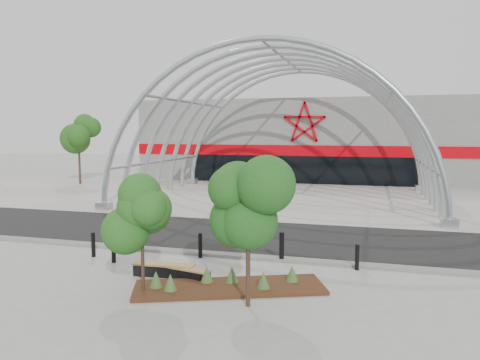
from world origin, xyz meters
The scene contains 17 objects.
ground centered at (0.00, 0.00, 0.00)m, with size 140.00×140.00×0.00m, color gray.
road centered at (0.00, 3.50, 0.01)m, with size 140.00×7.00×0.02m, color black.
forecourt centered at (0.00, 15.50, 0.02)m, with size 60.00×17.00×0.04m, color #A9A49A.
kerb centered at (0.00, -0.25, 0.06)m, with size 60.00×0.50×0.12m, color slate.
arena_building centered at (0.00, 33.45, 3.99)m, with size 34.00×15.24×8.00m.
vault_canopy centered at (0.00, 15.50, 0.02)m, with size 20.80×15.80×20.36m.
planting_bed centered at (1.80, -3.88, 0.15)m, with size 6.20×3.93×0.63m.
street_tree_0 centered at (-0.54, -4.98, 2.41)m, with size 1.47×1.47×3.35m.
street_tree_1 centered at (2.81, -5.10, 2.78)m, with size 1.64×1.64×3.87m.
bench_0 centered at (-0.66, -3.26, 0.22)m, with size 2.16×0.59×0.45m.
bench_1 centered at (0.13, -3.34, 0.20)m, with size 1.98×0.83×0.41m.
bollard_0 centered at (-4.41, -1.72, 0.49)m, with size 0.16×0.16×0.98m, color black.
bollard_1 centered at (-3.22, -2.20, 0.51)m, with size 0.16×0.16×1.02m, color black.
bollard_2 centered at (-0.29, -0.69, 0.49)m, with size 0.16×0.16×0.99m, color black.
bollard_3 centered at (2.88, -0.37, 0.57)m, with size 0.18×0.18×1.14m, color black.
bollard_4 centered at (5.68, -0.67, 0.46)m, with size 0.15×0.15×0.92m, color black.
bg_tree_0 centered at (-20.00, 20.00, 4.64)m, with size 3.00×3.00×6.45m.
Camera 1 is at (6.09, -17.53, 4.98)m, focal length 35.00 mm.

